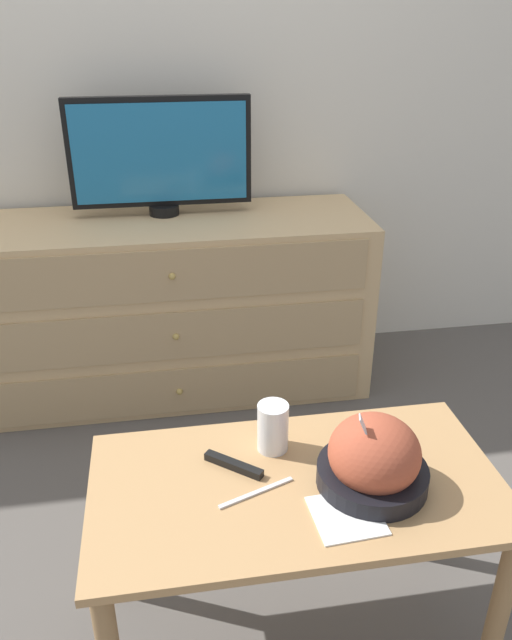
# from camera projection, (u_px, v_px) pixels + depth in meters

# --- Properties ---
(ground_plane) EXTENTS (12.00, 12.00, 0.00)m
(ground_plane) POSITION_uv_depth(u_px,v_px,m) (146.00, 351.00, 2.86)
(ground_plane) COLOR #56514C
(wall_back) EXTENTS (12.00, 0.05, 2.60)m
(wall_back) POSITION_uv_depth(u_px,v_px,m) (118.00, 41.00, 2.30)
(wall_back) COLOR silver
(wall_back) RESTS_ON ground_plane
(dresser) EXTENTS (1.51, 0.53, 0.70)m
(dresser) POSITION_uv_depth(u_px,v_px,m) (173.00, 306.00, 2.47)
(dresser) COLOR tan
(dresser) RESTS_ON ground_plane
(tv) EXTENTS (0.67, 0.11, 0.43)m
(tv) POSITION_uv_depth(u_px,v_px,m) (160.00, 154.00, 2.28)
(tv) COLOR black
(tv) RESTS_ON dresser
(coffee_table) EXTENTS (0.89, 0.47, 0.49)m
(coffee_table) POSITION_uv_depth(u_px,v_px,m) (296.00, 511.00, 1.38)
(coffee_table) COLOR tan
(coffee_table) RESTS_ON ground_plane
(takeout_bowl) EXTENTS (0.24, 0.24, 0.19)m
(takeout_bowl) POSITION_uv_depth(u_px,v_px,m) (374.00, 460.00, 1.31)
(takeout_bowl) COLOR black
(takeout_bowl) RESTS_ON coffee_table
(drink_cup) EXTENTS (0.07, 0.07, 0.12)m
(drink_cup) POSITION_uv_depth(u_px,v_px,m) (273.00, 430.00, 1.42)
(drink_cup) COLOR beige
(drink_cup) RESTS_ON coffee_table
(napkin) EXTENTS (0.14, 0.14, 0.00)m
(napkin) POSITION_uv_depth(u_px,v_px,m) (347.00, 516.00, 1.25)
(napkin) COLOR white
(napkin) RESTS_ON coffee_table
(knife) EXTENTS (0.17, 0.07, 0.01)m
(knife) POSITION_uv_depth(u_px,v_px,m) (256.00, 493.00, 1.31)
(knife) COLOR silver
(knife) RESTS_ON coffee_table
(remote_control) EXTENTS (0.12, 0.11, 0.02)m
(remote_control) POSITION_uv_depth(u_px,v_px,m) (234.00, 465.00, 1.38)
(remote_control) COLOR black
(remote_control) RESTS_ON coffee_table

